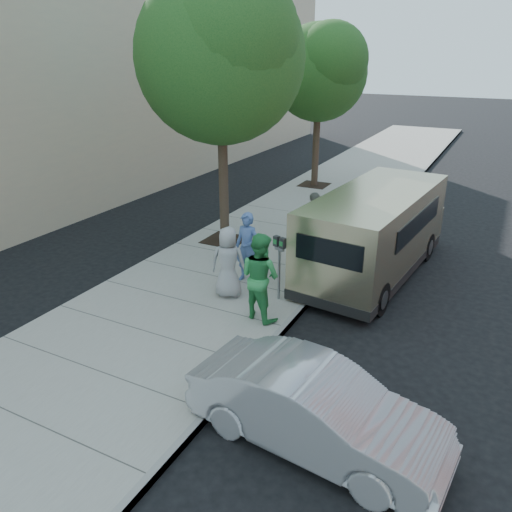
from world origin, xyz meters
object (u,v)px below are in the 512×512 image
Objects in this scene: person_green_shirt at (260,276)px; person_gray_shirt at (228,262)px; tree_far at (321,68)px; parking_meter at (279,255)px; van at (376,231)px; sedan at (316,410)px; tree_near at (222,51)px; person_striped_polo at (314,226)px; person_officer at (247,248)px.

person_gray_shirt is (-1.13, 0.59, -0.12)m from person_green_shirt.
parking_meter is at bearing -73.56° from tree_far.
van is (1.50, 2.76, -0.06)m from parking_meter.
tree_near is at bearing 45.43° from sedan.
sedan is (2.39, -3.85, -0.62)m from parking_meter.
person_green_shirt reaches higher than person_striped_polo.
tree_far reaches higher than parking_meter.
person_officer is 0.92× the size of person_green_shirt.
tree_far is at bearing 90.00° from tree_near.
van reaches higher than parking_meter.
tree_far is at bearing -122.43° from person_striped_polo.
parking_meter is at bearing 41.30° from person_striped_polo.
sedan is 7.12m from person_striped_polo.
person_gray_shirt is at bearing 51.39° from sedan.
tree_far is 12.35m from person_green_shirt.
person_officer is (1.94, -9.85, -3.84)m from tree_far.
van is 1.71m from person_striped_polo.
tree_far reaches higher than person_officer.
parking_meter is at bearing 37.85° from sedan.
tree_far is (-0.00, 7.60, -0.66)m from tree_near.
person_green_shirt is 1.28m from person_gray_shirt.
person_striped_polo is at bearing -122.97° from person_gray_shirt.
person_green_shirt reaches higher than person_officer.
van is 4.10m from person_gray_shirt.
sedan is at bearing 58.42° from person_striped_polo.
person_officer is 1.88m from person_green_shirt.
tree_near reaches higher than parking_meter.
tree_far is 3.45× the size of person_striped_polo.
person_green_shirt is 3.72m from person_striped_polo.
van is at bearing 127.00° from person_striped_polo.
tree_near is 9.90m from sedan.
parking_meter is at bearing -42.38° from tree_near.
tree_far reaches higher than van.
sedan is at bearing -76.67° from van.
van is 3.25× the size of person_green_shirt.
person_striped_polo reaches higher than person_gray_shirt.
sedan is 2.10× the size of person_striped_polo.
person_striped_polo is (0.92, 2.21, 0.05)m from person_officer.
person_gray_shirt is at bearing -58.62° from tree_near.
person_gray_shirt is (-1.13, -0.37, -0.27)m from parking_meter.
tree_near is 5.29m from person_striped_polo.
person_gray_shirt is at bearing -124.37° from van.
tree_far is 3.80× the size of person_gray_shirt.
tree_near reaches higher than tree_far.
tree_near reaches higher than person_green_shirt.
tree_near is at bearing 134.40° from person_officer.
sedan is 2.03× the size of person_green_shirt.
van reaches higher than person_green_shirt.
person_gray_shirt is at bearing -79.82° from tree_far.
sedan is 2.20× the size of person_officer.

